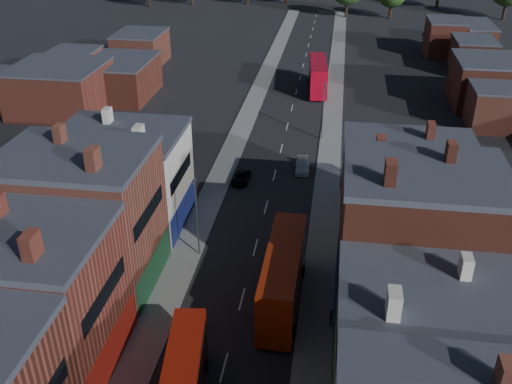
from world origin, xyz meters
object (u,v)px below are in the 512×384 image
(bus_2, at_px, (318,75))
(ped_3, at_px, (331,318))
(car_2, at_px, (241,177))
(bus_0, at_px, (183,381))
(car_3, at_px, (302,166))
(bus_1, at_px, (283,276))

(bus_2, height_order, ped_3, bus_2)
(car_2, bearing_deg, bus_0, -86.19)
(car_2, relative_size, car_3, 0.96)
(car_3, relative_size, ped_3, 2.76)
(bus_0, relative_size, bus_2, 0.84)
(bus_0, distance_m, car_2, 33.63)
(bus_0, xyz_separation_m, ped_3, (9.63, 9.49, -1.45))
(bus_2, relative_size, car_3, 2.89)
(bus_1, relative_size, ped_3, 8.01)
(car_2, distance_m, ped_3, 26.64)
(bus_0, height_order, bus_1, bus_1)
(bus_1, relative_size, car_3, 2.91)
(bus_2, relative_size, ped_3, 7.96)
(bus_0, height_order, car_3, bus_0)
(bus_0, height_order, car_2, bus_0)
(ped_3, bearing_deg, car_2, 30.51)
(car_2, bearing_deg, ped_3, -63.83)
(bus_1, height_order, car_2, bus_1)
(bus_1, xyz_separation_m, ped_3, (4.18, -2.33, -1.98))
(bus_2, bearing_deg, car_3, -95.09)
(bus_0, distance_m, ped_3, 13.60)
(bus_0, relative_size, car_2, 2.52)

